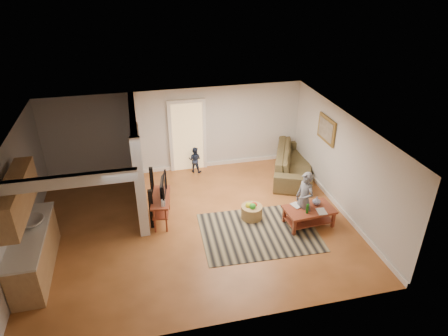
{
  "coord_description": "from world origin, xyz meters",
  "views": [
    {
      "loc": [
        -1.12,
        -7.82,
        5.79
      ],
      "look_at": [
        0.88,
        0.71,
        1.1
      ],
      "focal_mm": 32.0,
      "sensor_mm": 36.0,
      "label": 1
    }
  ],
  "objects_px": {
    "speaker_left": "(151,209)",
    "toddler": "(195,171)",
    "coffee_table": "(309,212)",
    "sofa": "(293,173)",
    "child": "(302,223)",
    "tv_console": "(161,199)",
    "toy_basket": "(252,211)",
    "speaker_right": "(152,184)"
  },
  "relations": [
    {
      "from": "sofa",
      "to": "child",
      "type": "relative_size",
      "value": 1.93
    },
    {
      "from": "coffee_table",
      "to": "child",
      "type": "distance_m",
      "value": 0.39
    },
    {
      "from": "coffee_table",
      "to": "tv_console",
      "type": "relative_size",
      "value": 1.07
    },
    {
      "from": "speaker_right",
      "to": "child",
      "type": "height_order",
      "value": "speaker_right"
    },
    {
      "from": "sofa",
      "to": "tv_console",
      "type": "height_order",
      "value": "tv_console"
    },
    {
      "from": "child",
      "to": "toddler",
      "type": "bearing_deg",
      "value": -165.91
    },
    {
      "from": "sofa",
      "to": "speaker_right",
      "type": "height_order",
      "value": "speaker_right"
    },
    {
      "from": "child",
      "to": "toddler",
      "type": "xyz_separation_m",
      "value": [
        -2.11,
        3.19,
        0.0
      ]
    },
    {
      "from": "sofa",
      "to": "toy_basket",
      "type": "relative_size",
      "value": 5.1
    },
    {
      "from": "speaker_right",
      "to": "child",
      "type": "distance_m",
      "value": 3.97
    },
    {
      "from": "sofa",
      "to": "coffee_table",
      "type": "distance_m",
      "value": 2.59
    },
    {
      "from": "toddler",
      "to": "sofa",
      "type": "bearing_deg",
      "value": -170.31
    },
    {
      "from": "sofa",
      "to": "speaker_right",
      "type": "distance_m",
      "value": 4.26
    },
    {
      "from": "speaker_right",
      "to": "toddler",
      "type": "distance_m",
      "value": 1.93
    },
    {
      "from": "sofa",
      "to": "tv_console",
      "type": "bearing_deg",
      "value": 134.32
    },
    {
      "from": "coffee_table",
      "to": "toddler",
      "type": "xyz_separation_m",
      "value": [
        -2.24,
        3.27,
        -0.36
      ]
    },
    {
      "from": "toddler",
      "to": "speaker_left",
      "type": "bearing_deg",
      "value": 85.07
    },
    {
      "from": "speaker_left",
      "to": "sofa",
      "type": "bearing_deg",
      "value": 25.69
    },
    {
      "from": "sofa",
      "to": "toddler",
      "type": "bearing_deg",
      "value": 98.29
    },
    {
      "from": "toy_basket",
      "to": "child",
      "type": "height_order",
      "value": "child"
    },
    {
      "from": "coffee_table",
      "to": "tv_console",
      "type": "bearing_deg",
      "value": 164.34
    },
    {
      "from": "sofa",
      "to": "coffee_table",
      "type": "bearing_deg",
      "value": -170.24
    },
    {
      "from": "sofa",
      "to": "speaker_left",
      "type": "distance_m",
      "value": 4.67
    },
    {
      "from": "tv_console",
      "to": "toddler",
      "type": "distance_m",
      "value": 2.67
    },
    {
      "from": "coffee_table",
      "to": "speaker_right",
      "type": "distance_m",
      "value": 4.09
    },
    {
      "from": "sofa",
      "to": "toy_basket",
      "type": "distance_m",
      "value": 2.71
    },
    {
      "from": "speaker_right",
      "to": "toy_basket",
      "type": "xyz_separation_m",
      "value": [
        2.31,
        -1.41,
        -0.29
      ]
    },
    {
      "from": "speaker_left",
      "to": "child",
      "type": "bearing_deg",
      "value": -6.96
    },
    {
      "from": "speaker_right",
      "to": "toy_basket",
      "type": "bearing_deg",
      "value": -25.73
    },
    {
      "from": "sofa",
      "to": "child",
      "type": "bearing_deg",
      "value": -173.47
    },
    {
      "from": "tv_console",
      "to": "speaker_right",
      "type": "relative_size",
      "value": 1.18
    },
    {
      "from": "tv_console",
      "to": "child",
      "type": "distance_m",
      "value": 3.47
    },
    {
      "from": "coffee_table",
      "to": "toddler",
      "type": "height_order",
      "value": "coffee_table"
    },
    {
      "from": "coffee_table",
      "to": "speaker_right",
      "type": "height_order",
      "value": "speaker_right"
    },
    {
      "from": "speaker_right",
      "to": "tv_console",
      "type": "bearing_deg",
      "value": -75.48
    },
    {
      "from": "sofa",
      "to": "speaker_right",
      "type": "relative_size",
      "value": 2.75
    },
    {
      "from": "toy_basket",
      "to": "toddler",
      "type": "xyz_separation_m",
      "value": [
        -0.96,
        2.71,
        -0.19
      ]
    },
    {
      "from": "sofa",
      "to": "tv_console",
      "type": "distance_m",
      "value": 4.36
    },
    {
      "from": "speaker_left",
      "to": "toddler",
      "type": "distance_m",
      "value": 2.95
    },
    {
      "from": "coffee_table",
      "to": "speaker_left",
      "type": "bearing_deg",
      "value": 168.55
    },
    {
      "from": "toy_basket",
      "to": "toddler",
      "type": "relative_size",
      "value": 0.65
    },
    {
      "from": "tv_console",
      "to": "toddler",
      "type": "relative_size",
      "value": 1.42
    }
  ]
}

